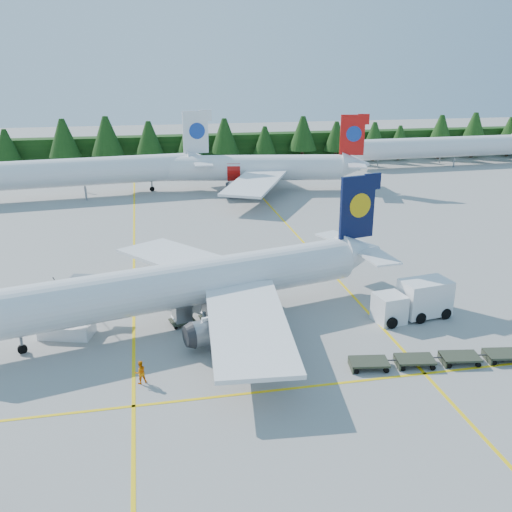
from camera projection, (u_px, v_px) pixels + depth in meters
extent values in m
plane|color=gray|center=(317.00, 342.00, 44.33)|extent=(320.00, 320.00, 0.00)
cube|color=yellow|center=(134.00, 267.00, 60.24)|extent=(0.25, 120.00, 0.01)
cube|color=yellow|center=(315.00, 255.00, 63.98)|extent=(0.25, 120.00, 0.01)
cube|color=yellow|center=(343.00, 383.00, 38.77)|extent=(80.00, 0.25, 0.01)
cube|color=black|center=(201.00, 149.00, 119.32)|extent=(220.00, 4.00, 6.00)
cylinder|color=silver|center=(176.00, 285.00, 46.46)|extent=(31.91, 11.22, 3.76)
cube|color=black|center=(357.00, 207.00, 51.90)|extent=(3.55, 1.16, 5.82)
cube|color=silver|center=(180.00, 258.00, 54.61)|extent=(12.20, 14.95, 1.07)
cylinder|color=gray|center=(169.00, 283.00, 52.12)|extent=(3.57, 2.67, 1.97)
cube|color=silver|center=(248.00, 324.00, 40.95)|extent=(6.67, 14.47, 1.07)
cylinder|color=gray|center=(212.00, 331.00, 42.79)|extent=(3.57, 2.67, 1.97)
cylinder|color=gray|center=(22.00, 344.00, 42.44)|extent=(0.23, 0.23, 1.60)
cylinder|color=silver|center=(234.00, 168.00, 94.38)|extent=(36.12, 9.89, 4.22)
cone|color=silver|center=(116.00, 169.00, 93.67)|extent=(3.59, 4.64, 4.22)
cube|color=red|center=(352.00, 135.00, 93.38)|extent=(4.02, 1.00, 6.55)
cube|color=silver|center=(251.00, 162.00, 103.18)|extent=(8.69, 16.62, 1.20)
cylinder|color=gray|center=(240.00, 173.00, 100.90)|extent=(3.90, 2.76, 2.22)
cube|color=silver|center=(255.00, 183.00, 86.23)|extent=(12.87, 16.98, 1.20)
cylinder|color=gray|center=(241.00, 188.00, 89.33)|extent=(3.90, 2.76, 2.22)
cylinder|color=gray|center=(152.00, 186.00, 94.83)|extent=(0.25, 0.25, 1.80)
cylinder|color=silver|center=(69.00, 173.00, 89.54)|extent=(37.81, 8.37, 4.42)
cube|color=silver|center=(195.00, 132.00, 93.54)|extent=(4.21, 0.83, 6.85)
cylinder|color=silver|center=(439.00, 147.00, 116.92)|extent=(35.44, 5.41, 4.15)
cone|color=silver|center=(352.00, 151.00, 112.72)|extent=(3.05, 4.26, 4.15)
cylinder|color=gray|center=(378.00, 164.00, 114.92)|extent=(0.25, 0.25, 1.66)
cube|color=silver|center=(67.00, 330.00, 45.22)|extent=(4.49, 3.18, 1.06)
cube|color=gray|center=(74.00, 300.00, 46.49)|extent=(2.56, 4.13, 2.87)
cube|color=gray|center=(81.00, 277.00, 47.88)|extent=(1.99, 1.60, 0.12)
cube|color=white|center=(389.00, 308.00, 47.47)|extent=(2.60, 2.60, 2.41)
cube|color=black|center=(390.00, 302.00, 47.29)|extent=(2.25, 2.44, 1.03)
cube|color=white|center=(425.00, 297.00, 48.41)|extent=(4.45, 3.10, 2.98)
cube|color=#2E3426|center=(369.00, 362.00, 40.48)|extent=(2.93, 2.08, 0.16)
cube|color=#2E3426|center=(415.00, 359.00, 40.84)|extent=(2.93, 2.08, 0.16)
cube|color=#2E3426|center=(460.00, 356.00, 41.20)|extent=(2.93, 2.08, 0.16)
cube|color=#2E3426|center=(504.00, 354.00, 41.57)|extent=(2.93, 2.08, 0.16)
cube|color=#2E3426|center=(182.00, 321.00, 47.16)|extent=(2.28, 1.95, 0.13)
cube|color=#A3A5A8|center=(182.00, 312.00, 46.91)|extent=(1.67, 1.64, 1.39)
cube|color=#2E3426|center=(213.00, 317.00, 47.79)|extent=(2.28, 1.95, 0.13)
cube|color=#A3A5A8|center=(212.00, 309.00, 47.54)|extent=(1.67, 1.64, 1.39)
imported|color=orange|center=(200.00, 332.00, 43.91)|extent=(0.80, 0.73, 1.83)
imported|color=orange|center=(140.00, 372.00, 38.50)|extent=(0.95, 0.83, 1.66)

